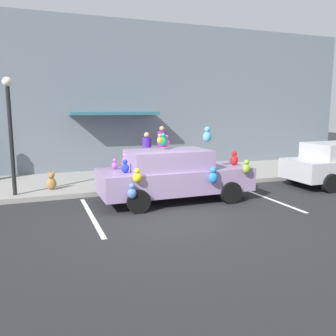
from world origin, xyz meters
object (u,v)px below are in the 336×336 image
Objects in this scene: plush_covered_car at (173,174)px; teddy_bear_on_sidewalk at (51,181)px; pedestrian_near_shopfront at (162,150)px; pedestrian_by_lamp at (147,156)px; street_lamp_post at (10,123)px.

teddy_bear_on_sidewalk is (-3.37, 2.18, -0.39)m from plush_covered_car.
teddy_bear_on_sidewalk is at bearing -153.17° from pedestrian_near_shopfront.
teddy_bear_on_sidewalk is 3.71m from pedestrian_by_lamp.
pedestrian_by_lamp is at bearing 86.95° from plush_covered_car.
pedestrian_by_lamp is (4.62, 1.34, -1.37)m from street_lamp_post.
teddy_bear_on_sidewalk is at bearing 18.49° from street_lamp_post.
street_lamp_post is 6.46m from pedestrian_near_shopfront.
street_lamp_post reaches higher than pedestrian_near_shopfront.
pedestrian_near_shopfront reaches higher than teddy_bear_on_sidewalk.
plush_covered_car is at bearing -93.05° from pedestrian_by_lamp.
plush_covered_car is at bearing -105.64° from pedestrian_near_shopfront.
teddy_bear_on_sidewalk is 0.31× the size of pedestrian_near_shopfront.
pedestrian_by_lamp is at bearing 16.19° from street_lamp_post.
plush_covered_car is 2.63× the size of pedestrian_by_lamp.
plush_covered_car is 3.17m from pedestrian_by_lamp.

